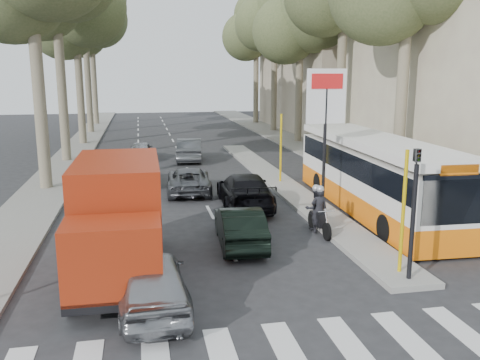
{
  "coord_description": "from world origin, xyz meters",
  "views": [
    {
      "loc": [
        -3.52,
        -12.91,
        5.44
      ],
      "look_at": [
        0.0,
        4.94,
        1.6
      ],
      "focal_mm": 38.0,
      "sensor_mm": 36.0,
      "label": 1
    }
  ],
  "objects_px": {
    "motorcycle": "(317,210)",
    "red_truck": "(118,217)",
    "silver_hatchback": "(152,281)",
    "dark_hatchback": "(240,226)",
    "city_bus": "(374,173)"
  },
  "relations": [
    {
      "from": "silver_hatchback",
      "to": "dark_hatchback",
      "type": "distance_m",
      "value": 4.95
    },
    {
      "from": "red_truck",
      "to": "city_bus",
      "type": "height_order",
      "value": "red_truck"
    },
    {
      "from": "motorcycle",
      "to": "dark_hatchback",
      "type": "bearing_deg",
      "value": -165.67
    },
    {
      "from": "city_bus",
      "to": "motorcycle",
      "type": "distance_m",
      "value": 3.89
    },
    {
      "from": "silver_hatchback",
      "to": "city_bus",
      "type": "height_order",
      "value": "city_bus"
    },
    {
      "from": "silver_hatchback",
      "to": "motorcycle",
      "type": "height_order",
      "value": "motorcycle"
    },
    {
      "from": "city_bus",
      "to": "silver_hatchback",
      "type": "bearing_deg",
      "value": -139.99
    },
    {
      "from": "red_truck",
      "to": "motorcycle",
      "type": "relative_size",
      "value": 2.91
    },
    {
      "from": "red_truck",
      "to": "city_bus",
      "type": "distance_m",
      "value": 10.84
    },
    {
      "from": "silver_hatchback",
      "to": "motorcycle",
      "type": "relative_size",
      "value": 1.98
    },
    {
      "from": "motorcycle",
      "to": "red_truck",
      "type": "bearing_deg",
      "value": -159.31
    },
    {
      "from": "red_truck",
      "to": "city_bus",
      "type": "xyz_separation_m",
      "value": [
        9.71,
        4.82,
        -0.07
      ]
    },
    {
      "from": "red_truck",
      "to": "motorcycle",
      "type": "bearing_deg",
      "value": 22.41
    },
    {
      "from": "dark_hatchback",
      "to": "motorcycle",
      "type": "relative_size",
      "value": 1.9
    },
    {
      "from": "silver_hatchback",
      "to": "dark_hatchback",
      "type": "xyz_separation_m",
      "value": [
        2.89,
        4.02,
        -0.05
      ]
    }
  ]
}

